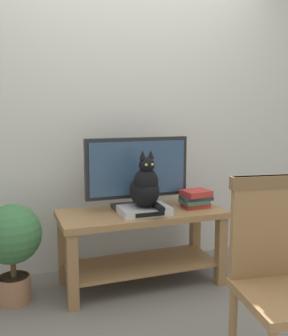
{
  "coord_description": "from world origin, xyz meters",
  "views": [
    {
      "loc": [
        -0.92,
        -1.99,
        1.29
      ],
      "look_at": [
        0.0,
        0.56,
        0.88
      ],
      "focal_mm": 41.68,
      "sensor_mm": 36.0,
      "label": 1
    }
  ],
  "objects_px": {
    "cat": "(145,187)",
    "wooden_chair": "(280,269)",
    "book_stack": "(196,198)",
    "tv": "(138,172)",
    "media_box": "(144,210)",
    "tv_stand": "(142,233)",
    "potted_plant": "(12,241)"
  },
  "relations": [
    {
      "from": "tv",
      "to": "wooden_chair",
      "type": "relative_size",
      "value": 0.79
    },
    {
      "from": "tv",
      "to": "wooden_chair",
      "type": "distance_m",
      "value": 1.36
    },
    {
      "from": "tv",
      "to": "wooden_chair",
      "type": "height_order",
      "value": "tv"
    },
    {
      "from": "tv",
      "to": "cat",
      "type": "bearing_deg",
      "value": -93.12
    },
    {
      "from": "tv_stand",
      "to": "book_stack",
      "type": "height_order",
      "value": "book_stack"
    },
    {
      "from": "wooden_chair",
      "to": "media_box",
      "type": "bearing_deg",
      "value": 102.58
    },
    {
      "from": "tv_stand",
      "to": "potted_plant",
      "type": "height_order",
      "value": "potted_plant"
    },
    {
      "from": "wooden_chair",
      "to": "tv_stand",
      "type": "bearing_deg",
      "value": 101.14
    },
    {
      "from": "tv_stand",
      "to": "wooden_chair",
      "type": "bearing_deg",
      "value": -78.86
    },
    {
      "from": "tv_stand",
      "to": "potted_plant",
      "type": "bearing_deg",
      "value": 178.33
    },
    {
      "from": "tv",
      "to": "media_box",
      "type": "relative_size",
      "value": 2.23
    },
    {
      "from": "cat",
      "to": "wooden_chair",
      "type": "xyz_separation_m",
      "value": [
        0.25,
        -1.11,
        -0.19
      ]
    },
    {
      "from": "media_box",
      "to": "potted_plant",
      "type": "xyz_separation_m",
      "value": [
        -0.89,
        0.12,
        -0.16
      ]
    },
    {
      "from": "tv",
      "to": "book_stack",
      "type": "relative_size",
      "value": 3.24
    },
    {
      "from": "cat",
      "to": "wooden_chair",
      "type": "distance_m",
      "value": 1.16
    },
    {
      "from": "tv_stand",
      "to": "potted_plant",
      "type": "relative_size",
      "value": 1.77
    },
    {
      "from": "tv",
      "to": "cat",
      "type": "height_order",
      "value": "tv"
    },
    {
      "from": "book_stack",
      "to": "potted_plant",
      "type": "distance_m",
      "value": 1.34
    },
    {
      "from": "media_box",
      "to": "book_stack",
      "type": "relative_size",
      "value": 1.45
    },
    {
      "from": "cat",
      "to": "wooden_chair",
      "type": "height_order",
      "value": "cat"
    },
    {
      "from": "tv_stand",
      "to": "book_stack",
      "type": "xyz_separation_m",
      "value": [
        0.42,
        -0.04,
        0.24
      ]
    },
    {
      "from": "tv_stand",
      "to": "media_box",
      "type": "height_order",
      "value": "media_box"
    },
    {
      "from": "cat",
      "to": "book_stack",
      "type": "xyz_separation_m",
      "value": [
        0.43,
        0.07,
        -0.13
      ]
    },
    {
      "from": "tv",
      "to": "book_stack",
      "type": "distance_m",
      "value": 0.48
    },
    {
      "from": "cat",
      "to": "tv_stand",
      "type": "bearing_deg",
      "value": 84.23
    },
    {
      "from": "tv",
      "to": "potted_plant",
      "type": "distance_m",
      "value": 0.99
    },
    {
      "from": "tv_stand",
      "to": "cat",
      "type": "height_order",
      "value": "cat"
    },
    {
      "from": "cat",
      "to": "book_stack",
      "type": "relative_size",
      "value": 1.67
    },
    {
      "from": "tv_stand",
      "to": "wooden_chair",
      "type": "xyz_separation_m",
      "value": [
        0.24,
        -1.22,
        0.18
      ]
    },
    {
      "from": "wooden_chair",
      "to": "book_stack",
      "type": "height_order",
      "value": "wooden_chair"
    },
    {
      "from": "media_box",
      "to": "wooden_chair",
      "type": "xyz_separation_m",
      "value": [
        0.25,
        -1.13,
        -0.02
      ]
    },
    {
      "from": "potted_plant",
      "to": "tv_stand",
      "type": "bearing_deg",
      "value": -1.67
    }
  ]
}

